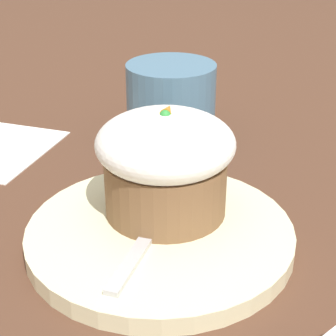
% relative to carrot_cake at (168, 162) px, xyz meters
% --- Properties ---
extents(ground_plane, '(4.00, 4.00, 0.00)m').
position_rel_carrot_cake_xyz_m(ground_plane, '(-0.02, 0.00, -0.06)').
color(ground_plane, '#513323').
extents(dessert_plate, '(0.20, 0.20, 0.01)m').
position_rel_carrot_cake_xyz_m(dessert_plate, '(-0.02, 0.00, -0.05)').
color(dessert_plate, beige).
rests_on(dessert_plate, ground_plane).
extents(carrot_cake, '(0.10, 0.10, 0.08)m').
position_rel_carrot_cake_xyz_m(carrot_cake, '(0.00, 0.00, 0.00)').
color(carrot_cake, brown).
rests_on(carrot_cake, dessert_plate).
extents(spoon, '(0.13, 0.04, 0.01)m').
position_rel_carrot_cake_xyz_m(spoon, '(-0.02, 0.00, -0.04)').
color(spoon, '#B7B7BC').
rests_on(spoon, dessert_plate).
extents(coffee_cup, '(0.13, 0.09, 0.08)m').
position_rel_carrot_cake_xyz_m(coffee_cup, '(0.17, 0.03, -0.02)').
color(coffee_cup, teal).
rests_on(coffee_cup, ground_plane).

